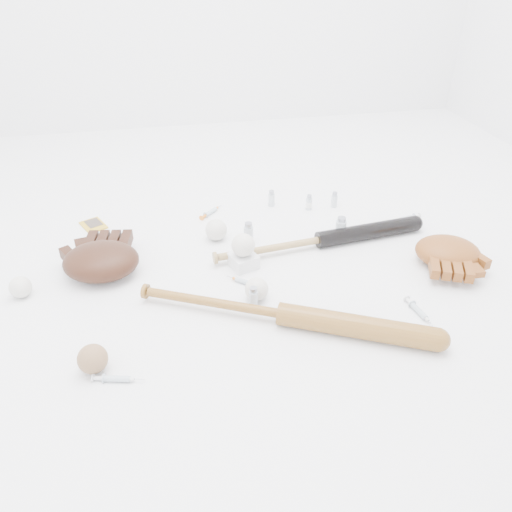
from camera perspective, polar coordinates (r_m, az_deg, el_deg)
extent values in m
plane|color=white|center=(1.58, -0.08, -2.14)|extent=(3.00, 3.00, 0.00)
cube|color=#BA9022|center=(1.93, -18.09, 3.36)|extent=(0.11, 0.12, 0.01)
cube|color=white|center=(1.60, -1.44, -0.54)|extent=(0.10, 0.10, 0.04)
sphere|color=silver|center=(1.57, -1.47, 1.26)|extent=(0.08, 0.08, 0.08)
sphere|color=silver|center=(1.63, -25.32, -3.22)|extent=(0.06, 0.06, 0.06)
sphere|color=silver|center=(1.75, -4.58, 3.00)|extent=(0.08, 0.08, 0.08)
sphere|color=silver|center=(1.46, 0.07, -3.80)|extent=(0.07, 0.07, 0.07)
sphere|color=olive|center=(1.30, -18.17, -11.11)|extent=(0.07, 0.07, 0.07)
cylinder|color=silver|center=(1.97, 1.78, 6.62)|extent=(0.03, 0.03, 0.07)
cylinder|color=silver|center=(1.98, 8.94, 6.39)|extent=(0.02, 0.02, 0.06)
cylinder|color=silver|center=(1.71, -0.86, 2.60)|extent=(0.03, 0.03, 0.08)
cylinder|color=silver|center=(1.76, 9.65, 3.10)|extent=(0.04, 0.04, 0.09)
cylinder|color=silver|center=(1.43, -0.31, -4.72)|extent=(0.03, 0.03, 0.07)
cylinder|color=silver|center=(1.95, 6.07, 6.13)|extent=(0.02, 0.02, 0.06)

